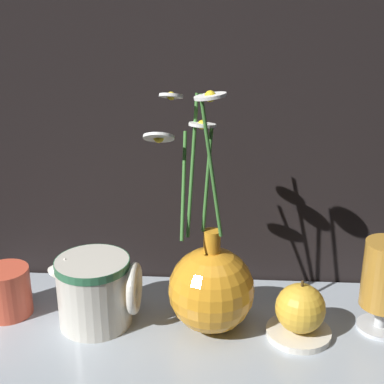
{
  "coord_description": "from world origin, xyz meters",
  "views": [
    {
      "loc": [
        0.06,
        -0.69,
        0.48
      ],
      "look_at": [
        0.01,
        0.0,
        0.23
      ],
      "focal_mm": 50.0,
      "sensor_mm": 36.0,
      "label": 1
    }
  ],
  "objects_px": {
    "yellow_mug": "(5,291)",
    "ceramic_pitcher": "(96,289)",
    "vase_with_flowers": "(211,286)",
    "orange_fruit": "(300,308)"
  },
  "relations": [
    {
      "from": "yellow_mug",
      "to": "orange_fruit",
      "type": "relative_size",
      "value": 1.03
    },
    {
      "from": "yellow_mug",
      "to": "orange_fruit",
      "type": "xyz_separation_m",
      "value": [
        0.45,
        -0.03,
        0.01
      ]
    },
    {
      "from": "vase_with_flowers",
      "to": "yellow_mug",
      "type": "relative_size",
      "value": 4.34
    },
    {
      "from": "vase_with_flowers",
      "to": "orange_fruit",
      "type": "xyz_separation_m",
      "value": [
        0.13,
        -0.01,
        -0.02
      ]
    },
    {
      "from": "yellow_mug",
      "to": "vase_with_flowers",
      "type": "bearing_deg",
      "value": -3.1
    },
    {
      "from": "yellow_mug",
      "to": "ceramic_pitcher",
      "type": "distance_m",
      "value": 0.15
    },
    {
      "from": "yellow_mug",
      "to": "ceramic_pitcher",
      "type": "relative_size",
      "value": 0.61
    },
    {
      "from": "vase_with_flowers",
      "to": "yellow_mug",
      "type": "bearing_deg",
      "value": 176.9
    },
    {
      "from": "orange_fruit",
      "to": "vase_with_flowers",
      "type": "bearing_deg",
      "value": 173.97
    },
    {
      "from": "yellow_mug",
      "to": "ceramic_pitcher",
      "type": "bearing_deg",
      "value": -6.53
    }
  ]
}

